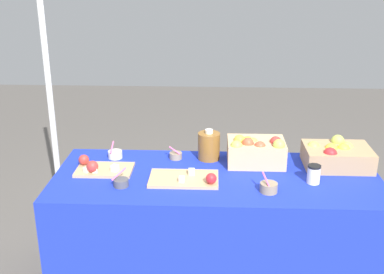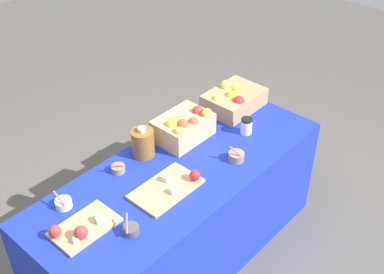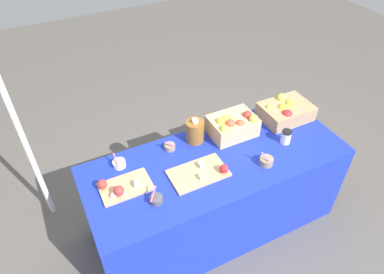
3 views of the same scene
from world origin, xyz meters
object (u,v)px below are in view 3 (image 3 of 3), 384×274
at_px(sample_bowl_mid, 119,164).
at_px(apple_crate_middle, 233,125).
at_px(sample_bowl_far, 266,161).
at_px(cider_jug, 195,131).
at_px(apple_crate_left, 285,110).
at_px(sample_bowl_extra, 156,199).
at_px(tent_pole, 17,124).
at_px(cutting_board_front, 201,172).
at_px(coffee_cup, 286,137).
at_px(cutting_board_back, 122,187).
at_px(sample_bowl_near, 170,147).

bearing_deg(sample_bowl_mid, apple_crate_middle, -3.47).
relative_size(sample_bowl_mid, sample_bowl_far, 0.89).
xyz_separation_m(sample_bowl_mid, sample_bowl_far, (0.92, -0.44, 0.00)).
distance_m(sample_bowl_mid, cider_jug, 0.60).
height_order(apple_crate_left, sample_bowl_extra, apple_crate_left).
distance_m(apple_crate_middle, sample_bowl_far, 0.39).
distance_m(apple_crate_left, tent_pole, 2.00).
relative_size(apple_crate_left, apple_crate_middle, 1.14).
bearing_deg(cider_jug, apple_crate_left, -5.68).
relative_size(sample_bowl_far, tent_pole, 0.06).
relative_size(apple_crate_left, cutting_board_front, 1.00).
height_order(cutting_board_front, coffee_cup, coffee_cup).
bearing_deg(coffee_cup, cutting_board_back, 175.29).
height_order(sample_bowl_far, cider_jug, cider_jug).
bearing_deg(sample_bowl_near, cutting_board_front, -74.62).
xyz_separation_m(sample_bowl_near, tent_pole, (-0.94, 0.48, 0.21)).
xyz_separation_m(sample_bowl_mid, coffee_cup, (1.19, -0.31, 0.03)).
height_order(cutting_board_front, cutting_board_back, cutting_board_back).
bearing_deg(cutting_board_front, sample_bowl_near, 105.38).
xyz_separation_m(cutting_board_back, sample_bowl_mid, (0.05, 0.21, 0.00)).
relative_size(cutting_board_back, sample_bowl_far, 3.05).
bearing_deg(apple_crate_middle, apple_crate_left, -1.38).
bearing_deg(sample_bowl_near, apple_crate_middle, -6.65).
distance_m(apple_crate_middle, sample_bowl_mid, 0.89).
distance_m(coffee_cup, tent_pole, 1.92).
relative_size(cider_jug, coffee_cup, 1.81).
height_order(apple_crate_middle, cutting_board_back, apple_crate_middle).
distance_m(cutting_board_front, tent_pole, 1.32).
xyz_separation_m(cutting_board_back, sample_bowl_near, (0.44, 0.22, -0.00)).
xyz_separation_m(apple_crate_middle, sample_bowl_near, (-0.50, 0.06, -0.07)).
relative_size(sample_bowl_extra, tent_pole, 0.05).
bearing_deg(apple_crate_left, cutting_board_front, -164.10).
bearing_deg(sample_bowl_mid, coffee_cup, -14.81).
relative_size(sample_bowl_near, coffee_cup, 0.80).
relative_size(sample_bowl_near, sample_bowl_mid, 0.88).
bearing_deg(apple_crate_left, coffee_cup, -126.63).
relative_size(apple_crate_left, cutting_board_back, 1.18).
xyz_separation_m(cutting_board_front, coffee_cup, (0.71, 0.01, 0.04)).
distance_m(cutting_board_back, sample_bowl_far, 1.00).
distance_m(cutting_board_back, coffee_cup, 1.24).
distance_m(apple_crate_middle, coffee_cup, 0.40).
bearing_deg(apple_crate_middle, coffee_cup, -40.72).
distance_m(apple_crate_middle, cutting_board_back, 0.95).
distance_m(apple_crate_left, sample_bowl_near, 0.99).
relative_size(sample_bowl_near, sample_bowl_extra, 0.90).
height_order(apple_crate_middle, cider_jug, cider_jug).
relative_size(sample_bowl_extra, cider_jug, 0.49).
distance_m(sample_bowl_near, sample_bowl_extra, 0.49).
bearing_deg(sample_bowl_extra, apple_crate_left, 15.04).
bearing_deg(apple_crate_middle, sample_bowl_mid, 176.53).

